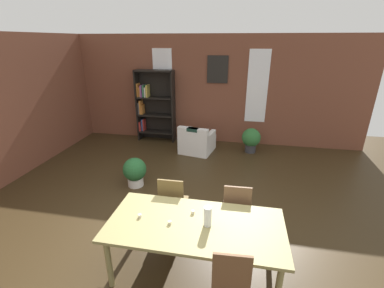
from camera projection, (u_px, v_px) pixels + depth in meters
ground_plane at (169, 243)px, 3.92m from camera, size 11.31×11.31×0.00m
back_wall_brick at (209, 90)px, 7.39m from camera, size 8.49×0.12×2.96m
window_pane_0 at (163, 84)px, 7.50m from camera, size 0.55×0.02×1.93m
window_pane_1 at (257, 87)px, 7.05m from camera, size 0.55×0.02×1.93m
dining_table at (195, 228)px, 3.20m from camera, size 2.13×1.01×0.75m
vase_on_table at (208, 216)px, 3.10m from camera, size 0.09×0.09×0.25m
tealight_candle_0 at (140, 216)px, 3.28m from camera, size 0.04×0.04×0.04m
tealight_candle_1 at (170, 223)px, 3.16m from camera, size 0.04×0.04×0.04m
tealight_candle_2 at (193, 212)px, 3.35m from camera, size 0.04×0.04×0.04m
dining_chair_far_left at (173, 202)px, 4.01m from camera, size 0.40×0.40×0.95m
dining_chair_far_right at (236, 209)px, 3.84m from camera, size 0.41×0.41×0.95m
bookshelf_tall at (153, 105)px, 7.59m from camera, size 1.10×0.34×2.04m
armchair_white at (197, 142)px, 7.00m from camera, size 0.94×0.94×0.75m
potted_plant_by_shelf at (251, 139)px, 6.95m from camera, size 0.49×0.49×0.65m
potted_plant_corner at (135, 171)px, 5.34m from camera, size 0.47×0.47×0.61m
framed_picture at (218, 69)px, 7.07m from camera, size 0.56×0.03×0.72m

